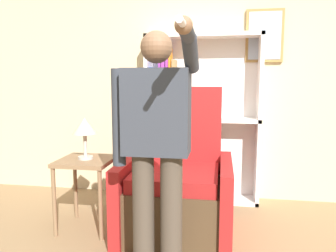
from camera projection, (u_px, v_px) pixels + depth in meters
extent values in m
cube|color=beige|center=(213.00, 78.00, 3.78)|extent=(8.00, 0.06, 2.80)
cube|color=olive|center=(264.00, 36.00, 3.58)|extent=(0.40, 0.04, 0.57)
cube|color=#9EB2C6|center=(265.00, 36.00, 3.56)|extent=(0.34, 0.01, 0.51)
cube|color=white|center=(149.00, 118.00, 3.78)|extent=(0.04, 0.28, 1.88)
cube|color=white|center=(259.00, 120.00, 3.58)|extent=(0.04, 0.28, 1.88)
cube|color=white|center=(203.00, 118.00, 3.81)|extent=(1.28, 0.01, 1.88)
cube|color=white|center=(201.00, 198.00, 3.80)|extent=(1.28, 0.28, 0.04)
cube|color=white|center=(202.00, 119.00, 3.68)|extent=(1.28, 0.28, 0.04)
cube|color=white|center=(203.00, 36.00, 3.56)|extent=(1.28, 0.28, 0.04)
cube|color=#1E47B2|center=(153.00, 171.00, 3.85)|extent=(0.04, 0.17, 0.56)
cube|color=#5B99A8|center=(156.00, 160.00, 3.83)|extent=(0.04, 0.23, 0.82)
cube|color=#BC4C56|center=(161.00, 168.00, 3.83)|extent=(0.04, 0.18, 0.63)
cube|color=gold|center=(164.00, 163.00, 3.82)|extent=(0.03, 0.21, 0.76)
cube|color=red|center=(167.00, 170.00, 3.82)|extent=(0.04, 0.23, 0.59)
cube|color=#337070|center=(171.00, 169.00, 3.81)|extent=(0.05, 0.21, 0.62)
cube|color=gold|center=(176.00, 168.00, 3.80)|extent=(0.04, 0.23, 0.64)
cube|color=#1E47B2|center=(180.00, 160.00, 3.78)|extent=(0.05, 0.21, 0.84)
cube|color=#1E47B2|center=(153.00, 92.00, 3.73)|extent=(0.05, 0.20, 0.56)
cube|color=#337070|center=(157.00, 93.00, 3.72)|extent=(0.04, 0.24, 0.55)
cube|color=purple|center=(161.00, 81.00, 3.70)|extent=(0.03, 0.16, 0.83)
cube|color=purple|center=(164.00, 86.00, 3.70)|extent=(0.04, 0.21, 0.70)
cube|color=purple|center=(168.00, 87.00, 3.69)|extent=(0.03, 0.23, 0.69)
cube|color=orange|center=(170.00, 82.00, 3.68)|extent=(0.02, 0.16, 0.79)
cube|color=#9E7A47|center=(174.00, 89.00, 3.68)|extent=(0.04, 0.18, 0.64)
cube|color=#4C3823|center=(176.00, 207.00, 2.95)|extent=(0.77, 0.84, 0.47)
cube|color=#A31E1E|center=(176.00, 177.00, 2.87)|extent=(0.73, 0.72, 0.12)
cube|color=#A31E1E|center=(182.00, 141.00, 3.25)|extent=(0.77, 0.16, 1.08)
cube|color=#A31E1E|center=(129.00, 194.00, 3.01)|extent=(0.10, 0.92, 0.67)
cube|color=#A31E1E|center=(226.00, 200.00, 2.87)|extent=(0.10, 0.92, 0.67)
cylinder|color=#473D33|center=(143.00, 215.00, 2.26)|extent=(0.15, 0.15, 0.88)
cylinder|color=#473D33|center=(171.00, 217.00, 2.23)|extent=(0.15, 0.15, 0.88)
cube|color=#333842|center=(157.00, 112.00, 2.15)|extent=(0.43, 0.24, 0.56)
sphere|color=brown|center=(156.00, 47.00, 2.09)|extent=(0.21, 0.21, 0.21)
cylinder|color=#333842|center=(119.00, 118.00, 2.20)|extent=(0.09, 0.09, 0.65)
cylinder|color=#333842|center=(191.00, 54.00, 1.95)|extent=(0.09, 0.28, 0.23)
cylinder|color=#333842|center=(186.00, 32.00, 1.70)|extent=(0.08, 0.27, 0.10)
sphere|color=brown|center=(184.00, 25.00, 1.57)|extent=(0.09, 0.09, 0.09)
cylinder|color=white|center=(181.00, 22.00, 1.48)|extent=(0.04, 0.15, 0.04)
cube|color=#846647|center=(86.00, 161.00, 2.99)|extent=(0.48, 0.48, 0.04)
cylinder|color=#846647|center=(54.00, 202.00, 2.86)|extent=(0.04, 0.04, 0.62)
cylinder|color=#846647|center=(100.00, 205.00, 2.79)|extent=(0.04, 0.04, 0.62)
cylinder|color=#846647|center=(75.00, 187.00, 3.27)|extent=(0.04, 0.04, 0.62)
cylinder|color=#846647|center=(116.00, 189.00, 3.21)|extent=(0.04, 0.04, 0.62)
cylinder|color=#B7B2A8|center=(86.00, 158.00, 2.99)|extent=(0.14, 0.14, 0.02)
cylinder|color=#B7B2A8|center=(85.00, 145.00, 2.97)|extent=(0.03, 0.03, 0.21)
cone|color=beige|center=(85.00, 126.00, 2.95)|extent=(0.22, 0.22, 0.15)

